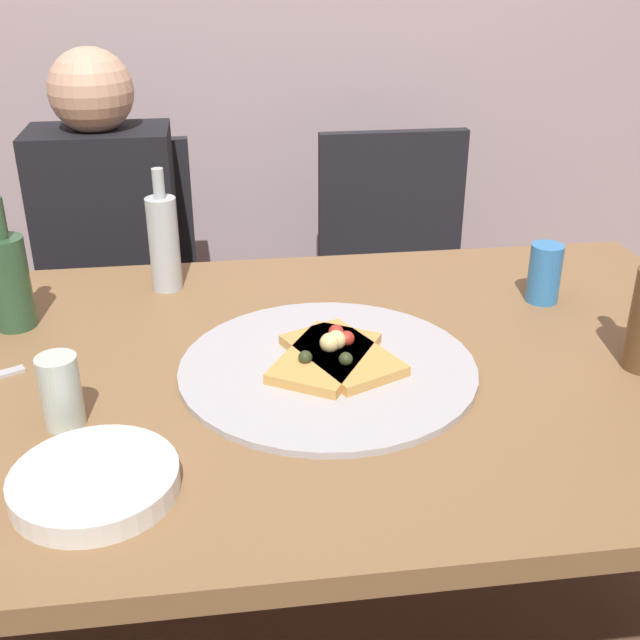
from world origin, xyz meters
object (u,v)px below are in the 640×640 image
at_px(plate_stack, 95,482).
at_px(guest_in_sweater, 107,264).
at_px(pizza_slice_extra, 342,353).
at_px(dining_table, 315,397).
at_px(wine_bottle, 164,242).
at_px(chair_right, 398,271).
at_px(pizza_tray, 328,368).
at_px(chair_left, 118,285).
at_px(beer_bottle, 9,279).
at_px(tumbler_far, 61,391).
at_px(soda_can, 545,273).
at_px(pizza_slice_last, 326,356).

bearing_deg(plate_stack, guest_in_sweater, 95.64).
bearing_deg(pizza_slice_extra, plate_stack, -141.92).
height_order(dining_table, wine_bottle, wine_bottle).
xyz_separation_m(plate_stack, chair_right, (0.71, 1.22, -0.23)).
xyz_separation_m(dining_table, pizza_tray, (0.02, -0.03, 0.07)).
xyz_separation_m(pizza_slice_extra, guest_in_sweater, (-0.49, 0.77, -0.11)).
bearing_deg(chair_left, dining_table, 116.04).
bearing_deg(plate_stack, pizza_slice_extra, 38.08).
relative_size(chair_left, chair_right, 1.00).
relative_size(dining_table, chair_left, 1.82).
height_order(dining_table, plate_stack, plate_stack).
relative_size(beer_bottle, tumbler_far, 2.20).
height_order(beer_bottle, tumbler_far, beer_bottle).
xyz_separation_m(plate_stack, chair_left, (-0.11, 1.22, -0.23)).
bearing_deg(pizza_tray, wine_bottle, 125.84).
bearing_deg(soda_can, pizza_slice_extra, -154.89).
distance_m(pizza_slice_last, guest_in_sweater, 0.91).
bearing_deg(plate_stack, pizza_tray, 38.33).
distance_m(wine_bottle, soda_can, 0.79).
relative_size(wine_bottle, plate_stack, 1.14).
height_order(pizza_slice_extra, tumbler_far, tumbler_far).
height_order(plate_stack, chair_right, chair_right).
bearing_deg(beer_bottle, pizza_tray, -24.02).
relative_size(pizza_tray, chair_left, 0.57).
relative_size(tumbler_far, chair_left, 0.13).
xyz_separation_m(pizza_slice_last, chair_right, (0.35, 0.93, -0.24)).
distance_m(pizza_slice_last, plate_stack, 0.47).
height_order(tumbler_far, chair_right, chair_right).
xyz_separation_m(soda_can, chair_right, (-0.13, 0.71, -0.28)).
bearing_deg(dining_table, pizza_slice_last, -37.22).
bearing_deg(guest_in_sweater, wine_bottle, 114.54).
bearing_deg(dining_table, pizza_slice_extra, -9.40).
relative_size(plate_stack, guest_in_sweater, 0.20).
xyz_separation_m(wine_bottle, beer_bottle, (-0.28, -0.14, -0.01)).
bearing_deg(plate_stack, beer_bottle, 111.38).
xyz_separation_m(wine_bottle, soda_can, (0.77, -0.17, -0.04)).
relative_size(pizza_slice_extra, soda_can, 2.08).
bearing_deg(guest_in_sweater, pizza_slice_last, 120.92).
xyz_separation_m(dining_table, soda_can, (0.50, 0.20, 0.13)).
height_order(tumbler_far, soda_can, soda_can).
height_order(pizza_slice_last, tumbler_far, tumbler_far).
bearing_deg(chair_right, pizza_tray, 69.70).
bearing_deg(wine_bottle, pizza_slice_last, -53.41).
relative_size(wine_bottle, soda_can, 2.14).
height_order(soda_can, chair_right, chair_right).
relative_size(pizza_tray, pizza_slice_last, 2.02).
bearing_deg(tumbler_far, wine_bottle, 74.82).
bearing_deg(beer_bottle, guest_in_sweater, 78.86).
relative_size(dining_table, soda_can, 13.41).
relative_size(plate_stack, chair_left, 0.25).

